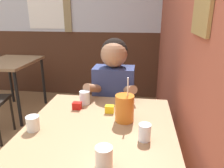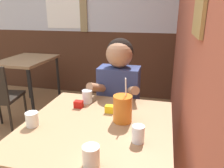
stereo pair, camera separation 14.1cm
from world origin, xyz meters
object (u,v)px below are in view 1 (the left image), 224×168
object	(u,v)px
person_seated	(114,104)
cocktail_pitcher	(125,108)
main_table	(100,136)
background_table	(11,68)

from	to	relation	value
person_seated	cocktail_pitcher	distance (m)	0.57
main_table	background_table	distance (m)	2.22
person_seated	cocktail_pitcher	world-z (taller)	person_seated
cocktail_pitcher	person_seated	bearing A→B (deg)	104.36
person_seated	background_table	bearing A→B (deg)	147.88
cocktail_pitcher	background_table	bearing A→B (deg)	138.59
main_table	person_seated	world-z (taller)	person_seated
main_table	cocktail_pitcher	bearing A→B (deg)	29.24
background_table	person_seated	xyz separation A→B (m)	(1.57, -0.99, -0.02)
background_table	person_seated	distance (m)	1.85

